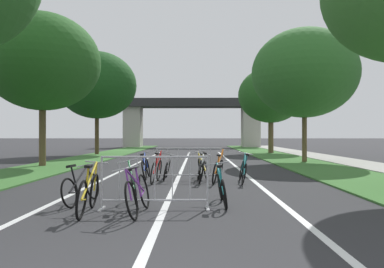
# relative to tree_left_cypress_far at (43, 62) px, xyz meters

# --- Properties ---
(grass_verge_left) EXTENTS (3.04, 49.34, 0.05)m
(grass_verge_left) POSITION_rel_tree_left_cypress_far_xyz_m (0.51, 6.02, -4.78)
(grass_verge_left) COLOR #386B2D
(grass_verge_left) RESTS_ON ground
(grass_verge_right) EXTENTS (3.04, 49.34, 0.05)m
(grass_verge_right) POSITION_rel_tree_left_cypress_far_xyz_m (12.41, 6.02, -4.78)
(grass_verge_right) COLOR #386B2D
(grass_verge_right) RESTS_ON ground
(sidewalk_path_right) EXTENTS (2.32, 49.34, 0.08)m
(sidewalk_path_right) POSITION_rel_tree_left_cypress_far_xyz_m (15.09, 6.02, -4.76)
(sidewalk_path_right) COLOR #9E9B93
(sidewalk_path_right) RESTS_ON ground
(lane_stripe_center) EXTENTS (0.14, 28.54, 0.01)m
(lane_stripe_center) POSITION_rel_tree_left_cypress_far_xyz_m (6.46, 0.11, -4.80)
(lane_stripe_center) COLOR silver
(lane_stripe_center) RESTS_ON ground
(lane_stripe_right_lane) EXTENTS (0.14, 28.54, 0.01)m
(lane_stripe_right_lane) POSITION_rel_tree_left_cypress_far_xyz_m (8.89, 0.11, -4.80)
(lane_stripe_right_lane) COLOR silver
(lane_stripe_right_lane) RESTS_ON ground
(lane_stripe_left_lane) EXTENTS (0.14, 28.54, 0.01)m
(lane_stripe_left_lane) POSITION_rel_tree_left_cypress_far_xyz_m (4.02, 0.11, -4.80)
(lane_stripe_left_lane) COLOR silver
(lane_stripe_left_lane) RESTS_ON ground
(overpass_bridge) EXTENTS (17.25, 3.40, 5.66)m
(overpass_bridge) POSITION_rel_tree_left_cypress_far_xyz_m (6.46, 26.61, -0.88)
(overpass_bridge) COLOR #2D2D30
(overpass_bridge) RESTS_ON ground
(tree_left_cypress_far) EXTENTS (5.23, 5.23, 7.03)m
(tree_left_cypress_far) POSITION_rel_tree_left_cypress_far_xyz_m (0.00, 0.00, 0.00)
(tree_left_cypress_far) COLOR brown
(tree_left_cypress_far) RESTS_ON ground
(tree_left_oak_mid) EXTENTS (5.74, 5.74, 7.53)m
(tree_left_oak_mid) POSITION_rel_tree_left_cypress_far_xyz_m (-0.23, 10.02, 0.28)
(tree_left_oak_mid) COLOR #4C3823
(tree_left_oak_mid) RESTS_ON ground
(tree_right_oak_near) EXTENTS (5.53, 5.53, 7.07)m
(tree_right_oak_near) POSITION_rel_tree_left_cypress_far_xyz_m (12.76, 2.70, -0.09)
(tree_right_oak_near) COLOR brown
(tree_right_oak_near) RESTS_ON ground
(tree_right_pine_near) EXTENTS (5.13, 5.13, 6.77)m
(tree_right_pine_near) POSITION_rel_tree_left_cypress_far_xyz_m (12.91, 12.33, -0.22)
(tree_right_pine_near) COLOR brown
(tree_right_pine_near) RESTS_ON ground
(crowd_barrier_nearest) EXTENTS (2.15, 0.51, 1.05)m
(crowd_barrier_nearest) POSITION_rel_tree_left_cypress_far_xyz_m (6.27, -9.60, -4.29)
(crowd_barrier_nearest) COLOR #ADADB2
(crowd_barrier_nearest) RESTS_ON ground
(crowd_barrier_second) EXTENTS (2.14, 0.47, 1.05)m
(crowd_barrier_second) POSITION_rel_tree_left_cypress_far_xyz_m (6.84, -5.04, -4.29)
(crowd_barrier_second) COLOR #ADADB2
(crowd_barrier_second) RESTS_ON ground
(bicycle_teal_0) EXTENTS (0.55, 1.65, 0.88)m
(bicycle_teal_0) POSITION_rel_tree_left_cypress_far_xyz_m (7.62, -9.12, -4.46)
(bicycle_teal_0) COLOR black
(bicycle_teal_0) RESTS_ON ground
(bicycle_yellow_1) EXTENTS (0.58, 1.71, 0.91)m
(bicycle_yellow_1) POSITION_rel_tree_left_cypress_far_xyz_m (7.29, -4.49, -4.44)
(bicycle_yellow_1) COLOR black
(bicycle_yellow_1) RESTS_ON ground
(bicycle_orange_2) EXTENTS (0.70, 1.76, 1.04)m
(bicycle_orange_2) POSITION_rel_tree_left_cypress_far_xyz_m (7.74, -5.54, -4.42)
(bicycle_orange_2) COLOR black
(bicycle_orange_2) RESTS_ON ground
(bicycle_black_3) EXTENTS (0.53, 1.69, 0.85)m
(bicycle_black_3) POSITION_rel_tree_left_cypress_far_xyz_m (4.63, -9.01, -4.45)
(bicycle_black_3) COLOR black
(bicycle_black_3) RESTS_ON ground
(bicycle_silver_4) EXTENTS (0.54, 1.70, 0.91)m
(bicycle_silver_4) POSITION_rel_tree_left_cypress_far_xyz_m (6.11, -4.66, -4.46)
(bicycle_silver_4) COLOR black
(bicycle_silver_4) RESTS_ON ground
(bicycle_green_5) EXTENTS (0.66, 1.59, 0.96)m
(bicycle_green_5) POSITION_rel_tree_left_cypress_far_xyz_m (5.81, -9.27, -4.44)
(bicycle_green_5) COLOR black
(bicycle_green_5) RESTS_ON ground
(bicycle_purple_6) EXTENTS (0.51, 1.76, 0.94)m
(bicycle_purple_6) POSITION_rel_tree_left_cypress_far_xyz_m (6.01, -10.03, -4.42)
(bicycle_purple_6) COLOR black
(bicycle_purple_6) RESTS_ON ground
(bicycle_red_7) EXTENTS (0.54, 1.64, 0.99)m
(bicycle_red_7) POSITION_rel_tree_left_cypress_far_xyz_m (5.86, -5.56, -4.42)
(bicycle_red_7) COLOR black
(bicycle_red_7) RESTS_ON ground
(bicycle_blue_8) EXTENTS (0.50, 1.63, 0.90)m
(bicycle_blue_8) POSITION_rel_tree_left_cypress_far_xyz_m (5.38, -4.49, -4.44)
(bicycle_blue_8) COLOR black
(bicycle_blue_8) RESTS_ON ground
(bicycle_white_9) EXTENTS (0.51, 1.63, 0.94)m
(bicycle_white_9) POSITION_rel_tree_left_cypress_far_xyz_m (7.21, -5.48, -4.43)
(bicycle_white_9) COLOR black
(bicycle_white_9) RESTS_ON ground
(bicycle_teal_10) EXTENTS (0.51, 1.71, 0.94)m
(bicycle_teal_10) POSITION_rel_tree_left_cypress_far_xyz_m (8.50, -5.57, -4.43)
(bicycle_teal_10) COLOR black
(bicycle_teal_10) RESTS_ON ground
(bicycle_yellow_11) EXTENTS (0.45, 1.76, 0.96)m
(bicycle_yellow_11) POSITION_rel_tree_left_cypress_far_xyz_m (5.09, -10.02, -4.42)
(bicycle_yellow_11) COLOR black
(bicycle_yellow_11) RESTS_ON ground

